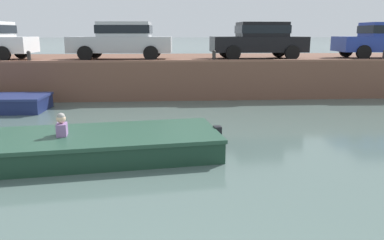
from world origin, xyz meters
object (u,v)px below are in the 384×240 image
object	(u,v)px
car_left_inner_silver	(123,39)
car_centre_black	(259,39)
mooring_bollard_west	(29,56)
motorboat_passing	(88,146)
mooring_bollard_mid	(214,55)

from	to	relation	value
car_left_inner_silver	car_centre_black	distance (m)	5.80
mooring_bollard_west	motorboat_passing	bearing A→B (deg)	-63.28
motorboat_passing	mooring_bollard_west	size ratio (longest dim) A/B	14.03
mooring_bollard_mid	mooring_bollard_west	bearing A→B (deg)	180.00
motorboat_passing	car_left_inner_silver	xyz separation A→B (m)	(-0.10, 8.35, 2.09)
car_left_inner_silver	motorboat_passing	bearing A→B (deg)	-89.32
mooring_bollard_west	mooring_bollard_mid	bearing A→B (deg)	0.00
mooring_bollard_mid	car_centre_black	bearing A→B (deg)	34.13
motorboat_passing	mooring_bollard_west	world-z (taller)	mooring_bollard_west
motorboat_passing	mooring_bollard_west	xyz separation A→B (m)	(-3.48, 6.91, 1.49)
car_left_inner_silver	car_centre_black	xyz separation A→B (m)	(5.80, 0.00, -0.00)
car_left_inner_silver	mooring_bollard_west	size ratio (longest dim) A/B	9.64
mooring_bollard_west	mooring_bollard_mid	world-z (taller)	same
motorboat_passing	mooring_bollard_mid	world-z (taller)	mooring_bollard_mid
motorboat_passing	car_centre_black	size ratio (longest dim) A/B	1.57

